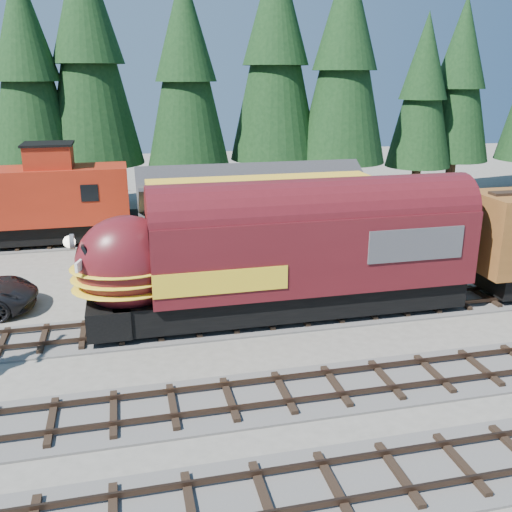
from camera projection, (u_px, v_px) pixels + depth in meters
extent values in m
plane|color=#6B665B|center=(332.00, 359.00, 20.94)|extent=(120.00, 120.00, 0.00)
cube|color=#4C4947|center=(502.00, 296.00, 26.82)|extent=(68.00, 3.20, 0.08)
cube|color=#38281E|center=(493.00, 287.00, 27.43)|extent=(68.00, 0.08, 0.16)
cube|color=#4C4947|center=(78.00, 242.00, 35.45)|extent=(32.00, 3.20, 0.08)
cube|color=#38281E|center=(77.00, 242.00, 34.72)|extent=(32.00, 0.08, 0.16)
cube|color=#38281E|center=(79.00, 236.00, 36.05)|extent=(32.00, 0.08, 0.16)
cube|color=gold|center=(263.00, 239.00, 30.17)|extent=(12.00, 6.00, 3.40)
cube|color=yellow|center=(264.00, 194.00, 29.44)|extent=(11.88, 3.30, 1.44)
cube|color=white|center=(148.00, 242.00, 27.77)|extent=(0.06, 2.40, 0.60)
cone|color=black|center=(27.00, 69.00, 39.78)|extent=(6.32, 6.32, 14.39)
cone|color=black|center=(88.00, 51.00, 40.87)|extent=(7.10, 7.10, 16.18)
cone|color=black|center=(186.00, 70.00, 41.86)|extent=(6.29, 6.29, 14.32)
cone|color=black|center=(276.00, 53.00, 43.55)|extent=(7.06, 7.06, 16.09)
cone|color=black|center=(345.00, 58.00, 42.95)|extent=(6.81, 6.81, 15.52)
cone|color=black|center=(423.00, 91.00, 46.03)|extent=(5.34, 5.34, 12.17)
cone|color=black|center=(460.00, 79.00, 47.58)|extent=(5.87, 5.87, 13.37)
cube|color=black|center=(293.00, 298.00, 24.31)|extent=(14.88, 2.66, 1.15)
cube|color=#521218|center=(313.00, 249.00, 23.85)|extent=(13.57, 3.13, 3.13)
ellipsoid|color=#521218|center=(127.00, 264.00, 22.22)|extent=(3.97, 3.07, 3.86)
cube|color=#38383A|center=(398.00, 234.00, 24.58)|extent=(4.18, 3.19, 1.36)
sphere|color=white|center=(69.00, 242.00, 21.45)|extent=(0.46, 0.46, 0.46)
cube|color=black|center=(38.00, 231.00, 34.69)|extent=(9.94, 2.56, 1.10)
cube|color=maroon|center=(34.00, 196.00, 34.03)|extent=(11.04, 3.20, 3.31)
cube|color=maroon|center=(49.00, 156.00, 33.56)|extent=(2.65, 2.43, 1.32)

